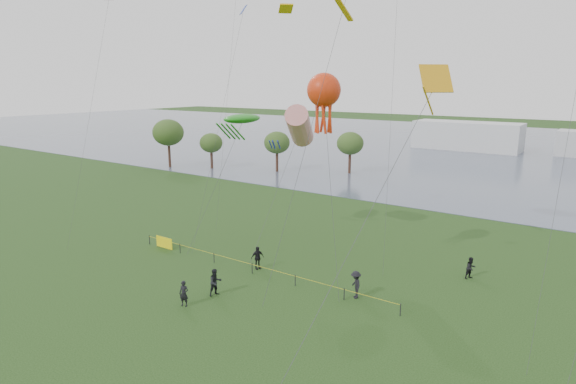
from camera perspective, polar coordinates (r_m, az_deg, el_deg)
The scene contains 13 objects.
lake at distance 114.90m, azimuth 26.77°, elevation 4.34°, with size 400.00×120.00×0.08m, color #515C70.
pavilion_left at distance 112.02m, azimuth 20.45°, elevation 6.26°, with size 22.00×8.00×6.00m, color silver.
trees at distance 80.64m, azimuth -6.21°, elevation 6.30°, with size 32.87×17.52×8.25m.
fence at distance 41.35m, azimuth -10.91°, elevation -6.89°, with size 24.07×0.07×1.05m.
spectator_a at distance 34.00m, azimuth -8.60°, elevation -10.53°, with size 0.93×0.72×1.91m, color black.
spectator_b at distance 33.57m, azimuth 8.03°, elevation -10.82°, with size 1.24×0.71×1.92m, color black.
spectator_c at distance 38.21m, azimuth -3.64°, elevation -7.77°, with size 1.08×0.45×1.84m, color black.
spectator_f at distance 32.90m, azimuth -12.24°, elevation -11.68°, with size 0.63×0.42×1.73m, color black.
spectator_g at distance 38.84m, azimuth 20.85°, elevation -8.41°, with size 0.81×0.63×1.67m, color black.
kite_windsock at distance 42.47m, azimuth 1.38°, elevation 7.77°, with size 4.37×9.79×12.61m.
kite_creature at distance 42.75m, azimuth -5.49°, elevation 8.60°, with size 2.97×7.60×11.68m.
kite_octopus at distance 33.10m, azimuth 4.27°, elevation 11.84°, with size 3.88×3.27×15.02m.
kite_delta at distance 23.28m, azimuth 16.26°, elevation 11.00°, with size 3.01×14.28×15.21m.
Camera 1 is at (16.00, -12.87, 14.39)m, focal length 30.00 mm.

